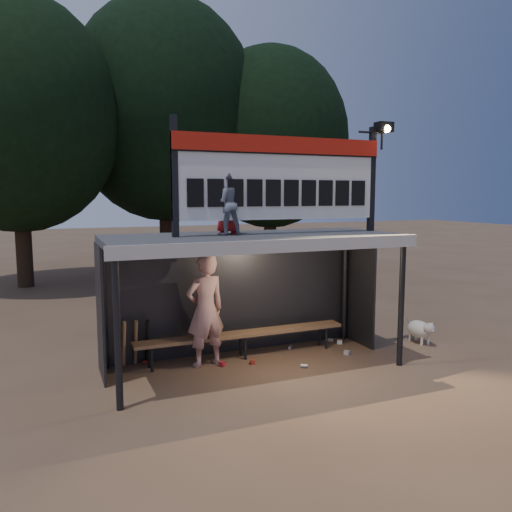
{
  "coord_description": "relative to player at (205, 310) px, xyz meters",
  "views": [
    {
      "loc": [
        -3.19,
        -7.79,
        2.99
      ],
      "look_at": [
        0.2,
        0.4,
        1.9
      ],
      "focal_mm": 35.0,
      "sensor_mm": 36.0,
      "label": 1
    }
  ],
  "objects": [
    {
      "name": "ground",
      "position": [
        0.75,
        -0.41,
        -0.99
      ],
      "size": [
        80.0,
        80.0,
        0.0
      ],
      "primitive_type": "plane",
      "color": "brown",
      "rests_on": "ground"
    },
    {
      "name": "player",
      "position": [
        0.0,
        0.0,
        0.0
      ],
      "size": [
        0.8,
        0.61,
        1.99
      ],
      "primitive_type": "imported",
      "rotation": [
        0.0,
        0.0,
        3.34
      ],
      "color": "silver",
      "rests_on": "ground"
    },
    {
      "name": "child_a",
      "position": [
        0.28,
        -0.35,
        1.85
      ],
      "size": [
        0.52,
        0.41,
        1.05
      ],
      "primitive_type": "imported",
      "rotation": [
        0.0,
        0.0,
        3.16
      ],
      "color": "slate",
      "rests_on": "dugout_shelter"
    },
    {
      "name": "child_b",
      "position": [
        0.38,
        -0.13,
        1.85
      ],
      "size": [
        0.56,
        0.41,
        1.05
      ],
      "primitive_type": "imported",
      "rotation": [
        0.0,
        0.0,
        2.99
      ],
      "color": "#B21C1B",
      "rests_on": "dugout_shelter"
    },
    {
      "name": "dugout_shelter",
      "position": [
        0.75,
        -0.16,
        0.85
      ],
      "size": [
        5.1,
        2.08,
        2.32
      ],
      "color": "#3F3F42",
      "rests_on": "ground"
    },
    {
      "name": "scoreboard_assembly",
      "position": [
        1.31,
        -0.42,
        2.33
      ],
      "size": [
        4.1,
        0.27,
        1.99
      ],
      "color": "black",
      "rests_on": "dugout_shelter"
    },
    {
      "name": "bench",
      "position": [
        0.75,
        0.14,
        -0.56
      ],
      "size": [
        4.0,
        0.35,
        0.48
      ],
      "color": "olive",
      "rests_on": "ground"
    },
    {
      "name": "tree_left",
      "position": [
        -3.25,
        9.59,
        4.52
      ],
      "size": [
        6.46,
        6.46,
        9.27
      ],
      "color": "#312216",
      "rests_on": "ground"
    },
    {
      "name": "tree_mid",
      "position": [
        1.75,
        11.09,
        5.17
      ],
      "size": [
        7.22,
        7.22,
        10.36
      ],
      "color": "#311F15",
      "rests_on": "ground"
    },
    {
      "name": "tree_right",
      "position": [
        5.75,
        10.09,
        4.19
      ],
      "size": [
        6.08,
        6.08,
        8.72
      ],
      "color": "#322316",
      "rests_on": "ground"
    },
    {
      "name": "dog",
      "position": [
        4.41,
        -0.39,
        -0.71
      ],
      "size": [
        0.36,
        0.81,
        0.49
      ],
      "color": "beige",
      "rests_on": "ground"
    },
    {
      "name": "bats",
      "position": [
        -1.15,
        0.41,
        -0.56
      ],
      "size": [
        0.48,
        0.33,
        0.84
      ],
      "color": "#A4744C",
      "rests_on": "ground"
    },
    {
      "name": "litter",
      "position": [
        1.46,
        -0.06,
        -0.96
      ],
      "size": [
        3.95,
        1.35,
        0.08
      ],
      "color": "red",
      "rests_on": "ground"
    }
  ]
}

